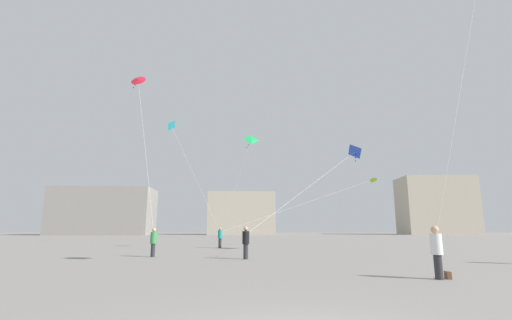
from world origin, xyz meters
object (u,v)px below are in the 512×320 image
kite_lime_diamond (369,181)px  building_left_hall (104,211)px  person_in_black (246,241)px  kite_crimson_diamond (138,81)px  kite_cyan_delta (172,127)px  building_centre_hall (242,214)px  kite_emerald_delta (250,142)px  building_right_hall (436,206)px  person_in_white (437,250)px  person_in_green (153,241)px  kite_cobalt_delta (354,153)px  handbag_beside_flyer (448,275)px  person_in_teal (220,236)px

kite_lime_diamond → building_left_hall: (-49.86, 57.27, -0.66)m
person_in_black → kite_crimson_diamond: (-8.78, 7.68, 12.54)m
kite_cyan_delta → building_centre_hall: bearing=81.0°
kite_emerald_delta → building_right_hall: size_ratio=0.41×
person_in_white → person_in_green: (-11.64, 9.71, -0.03)m
kite_cobalt_delta → person_in_black: bearing=-144.3°
kite_crimson_diamond → handbag_beside_flyer: (15.36, -15.55, -13.38)m
kite_lime_diamond → building_centre_hall: bearing=103.0°
person_in_white → person_in_black: bearing=-65.9°
person_in_black → kite_cyan_delta: 27.95m
kite_cyan_delta → kite_cobalt_delta: bearing=-44.9°
person_in_white → kite_lime_diamond: size_ratio=0.10×
person_in_green → building_centre_hall: (5.09, 76.10, 4.68)m
kite_emerald_delta → building_right_hall: 86.00m
building_left_hall → building_right_hall: (90.00, 1.95, 1.85)m
person_in_green → handbag_beside_flyer: 15.39m
person_in_green → handbag_beside_flyer: bearing=111.6°
building_centre_hall → kite_cyan_delta: bearing=-99.0°
building_right_hall → building_centre_hall: bearing=179.0°
person_in_white → kite_cyan_delta: kite_cyan_delta is taller
person_in_black → kite_cobalt_delta: (8.16, 5.87, 6.27)m
person_in_green → kite_cobalt_delta: kite_cobalt_delta is taller
person_in_white → kite_cyan_delta: 36.92m
person_in_white → handbag_beside_flyer: 0.90m
kite_cobalt_delta → kite_lime_diamond: bearing=65.5°
person_in_white → handbag_beside_flyer: (0.35, 0.10, -0.82)m
kite_cobalt_delta → handbag_beside_flyer: bearing=-96.6°
kite_cobalt_delta → building_right_hall: 84.33m
person_in_black → kite_cyan_delta: kite_cyan_delta is taller
person_in_black → kite_crimson_diamond: bearing=-66.0°
kite_cobalt_delta → building_right_hall: (45.51, 71.00, 0.63)m
kite_lime_diamond → building_right_hall: bearing=55.9°
person_in_black → person_in_green: bearing=-42.7°
handbag_beside_flyer → person_in_teal: bearing=114.3°
kite_cobalt_delta → building_left_hall: bearing=122.8°
person_in_black → handbag_beside_flyer: person_in_black is taller
person_in_teal → kite_cobalt_delta: kite_cobalt_delta is taller
building_centre_hall → kite_cobalt_delta: bearing=-83.3°
person_in_black → building_left_hall: 83.41m
person_in_white → kite_lime_diamond: bearing=-119.8°
building_left_hall → handbag_beside_flyer: 93.42m
person_in_green → building_centre_hall: size_ratio=0.09×
building_centre_hall → person_in_green: bearing=-93.8°
kite_emerald_delta → building_right_hall: (53.22, 67.55, -0.98)m
kite_cobalt_delta → handbag_beside_flyer: 15.54m
kite_cyan_delta → handbag_beside_flyer: bearing=-63.2°
person_in_white → kite_emerald_delta: size_ratio=0.21×
kite_crimson_diamond → handbag_beside_flyer: 25.63m
person_in_black → kite_crimson_diamond: 17.13m
kite_emerald_delta → kite_cobalt_delta: kite_emerald_delta is taller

